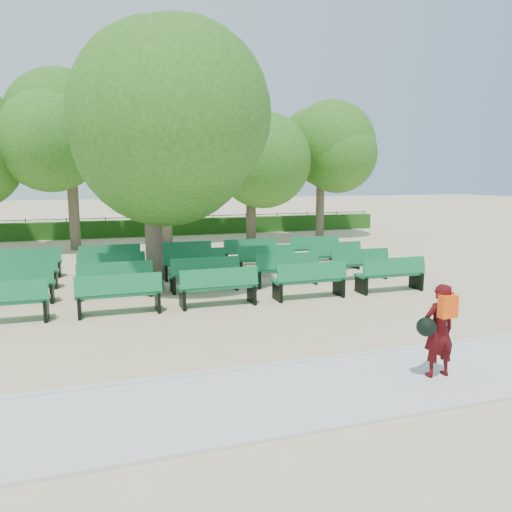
{
  "coord_description": "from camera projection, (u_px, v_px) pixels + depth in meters",
  "views": [
    {
      "loc": [
        -3.64,
        -13.93,
        3.3
      ],
      "look_at": [
        0.59,
        -1.0,
        1.1
      ],
      "focal_mm": 35.0,
      "sensor_mm": 36.0,
      "label": 1
    }
  ],
  "objects": [
    {
      "name": "ground",
      "position": [
        226.0,
        289.0,
        14.72
      ],
      "size": [
        120.0,
        120.0,
        0.0
      ],
      "primitive_type": "plane",
      "color": "#CBB386"
    },
    {
      "name": "paving",
      "position": [
        348.0,
        388.0,
        7.77
      ],
      "size": [
        30.0,
        2.2,
        0.06
      ],
      "primitive_type": "cube",
      "color": "silver",
      "rests_on": "ground"
    },
    {
      "name": "curb",
      "position": [
        316.0,
        361.0,
        8.85
      ],
      "size": [
        30.0,
        0.12,
        0.1
      ],
      "primitive_type": "cube",
      "color": "silver",
      "rests_on": "ground"
    },
    {
      "name": "hedge",
      "position": [
        162.0,
        227.0,
        27.78
      ],
      "size": [
        26.0,
        0.7,
        0.9
      ],
      "primitive_type": "cube",
      "color": "#205115",
      "rests_on": "ground"
    },
    {
      "name": "fence",
      "position": [
        162.0,
        234.0,
        28.23
      ],
      "size": [
        26.0,
        0.1,
        1.02
      ],
      "primitive_type": null,
      "color": "black",
      "rests_on": "ground"
    },
    {
      "name": "tree_line",
      "position": [
        174.0,
        245.0,
        24.1
      ],
      "size": [
        21.8,
        6.8,
        7.04
      ],
      "primitive_type": null,
      "color": "#326E1D",
      "rests_on": "ground"
    },
    {
      "name": "bench_array",
      "position": [
        198.0,
        281.0,
        15.29
      ],
      "size": [
        2.02,
        0.69,
        1.26
      ],
      "rotation": [
        0.0,
        0.0,
        0.03
      ],
      "color": "#13703B",
      "rests_on": "ground"
    },
    {
      "name": "tree_among",
      "position": [
        150.0,
        131.0,
        13.87
      ],
      "size": [
        5.05,
        5.05,
        6.81
      ],
      "color": "brown",
      "rests_on": "ground"
    },
    {
      "name": "person",
      "position": [
        438.0,
        329.0,
        8.02
      ],
      "size": [
        0.72,
        0.43,
        1.54
      ],
      "rotation": [
        0.0,
        0.0,
        3.14
      ],
      "color": "#41090C",
      "rests_on": "ground"
    }
  ]
}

